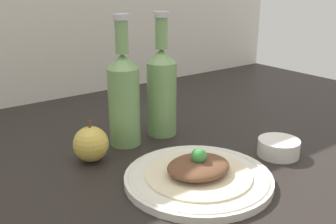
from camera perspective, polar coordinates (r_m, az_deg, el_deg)
name	(u,v)px	position (r cm, az deg, el deg)	size (l,w,h in cm)	color
ground_plane	(158,163)	(84.46, -1.43, -7.43)	(180.00, 110.00, 4.00)	black
plate	(198,178)	(72.87, 4.41, -9.46)	(27.12, 27.12, 1.63)	silver
plated_food	(198,168)	(72.02, 4.44, -8.17)	(19.49, 19.49, 5.29)	beige
cider_bottle_left	(124,96)	(85.80, -6.43, 2.31)	(6.93, 6.93, 28.54)	#729E5B
cider_bottle_right	(162,89)	(91.11, -0.91, 3.40)	(6.93, 6.93, 28.54)	#729E5B
apple	(91,144)	(81.09, -11.13, -4.57)	(7.26, 7.26, 8.65)	gold
dipping_bowl	(279,148)	(85.79, 15.75, -4.99)	(8.68, 8.68, 3.50)	silver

